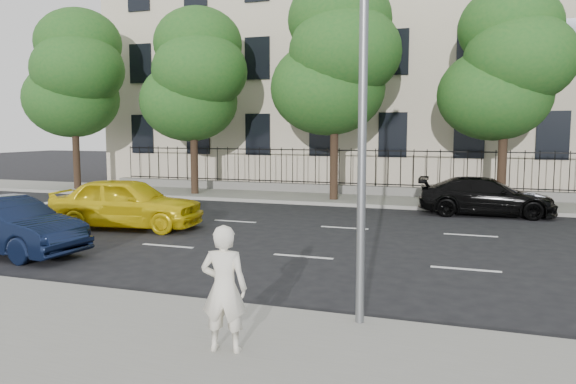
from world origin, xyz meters
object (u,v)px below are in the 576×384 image
object	(u,v)px
street_light	(371,12)
black_sedan	(486,196)
yellow_taxi	(127,203)
navy_sedan	(6,226)
woman_near	(224,288)

from	to	relation	value
street_light	black_sedan	distance (m)	14.08
yellow_taxi	navy_sedan	xyz separation A→B (m)	(-0.64, -4.36, -0.10)
street_light	yellow_taxi	bearing A→B (deg)	145.72
yellow_taxi	black_sedan	size ratio (longest dim) A/B	1.00
woman_near	street_light	bearing A→B (deg)	-134.31
navy_sedan	black_sedan	world-z (taller)	navy_sedan
street_light	black_sedan	bearing A→B (deg)	81.70
woman_near	black_sedan	bearing A→B (deg)	-113.23
black_sedan	street_light	bearing A→B (deg)	168.72
yellow_taxi	black_sedan	distance (m)	13.17
black_sedan	woman_near	bearing A→B (deg)	164.41
navy_sedan	black_sedan	distance (m)	16.35
yellow_taxi	black_sedan	xyz separation A→B (m)	(11.22, 6.90, -0.12)
yellow_taxi	navy_sedan	distance (m)	4.41
street_light	woman_near	size ratio (longest dim) A/B	4.46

